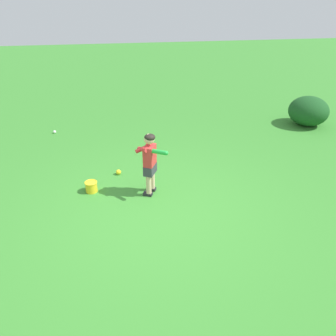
# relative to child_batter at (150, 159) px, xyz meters

# --- Properties ---
(ground_plane) EXTENTS (40.00, 40.00, 0.00)m
(ground_plane) POSITION_rel_child_batter_xyz_m (0.58, 0.05, -0.65)
(ground_plane) COLOR #38842D
(child_batter) EXTENTS (0.51, 0.48, 1.08)m
(child_batter) POSITION_rel_child_batter_xyz_m (0.00, 0.00, 0.00)
(child_batter) COLOR #232328
(child_batter) RESTS_ON ground
(play_ball_near_batter) EXTENTS (0.07, 0.07, 0.07)m
(play_ball_near_batter) POSITION_rel_child_batter_xyz_m (-3.13, -1.93, -0.61)
(play_ball_near_batter) COLOR white
(play_ball_near_batter) RESTS_ON ground
(play_ball_far_right) EXTENTS (0.10, 0.10, 0.10)m
(play_ball_far_right) POSITION_rel_child_batter_xyz_m (-0.76, -0.51, -0.60)
(play_ball_far_right) COLOR yellow
(play_ball_far_right) RESTS_ON ground
(toy_bucket) EXTENTS (0.22, 0.22, 0.19)m
(toy_bucket) POSITION_rel_child_batter_xyz_m (-0.24, -0.99, -0.55)
(toy_bucket) COLOR yellow
(toy_bucket) RESTS_ON ground
(shrub_left_background) EXTENTS (1.00, 0.98, 0.74)m
(shrub_left_background) POSITION_rel_child_batter_xyz_m (-2.55, 4.41, -0.28)
(shrub_left_background) COLOR #194C1E
(shrub_left_background) RESTS_ON ground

